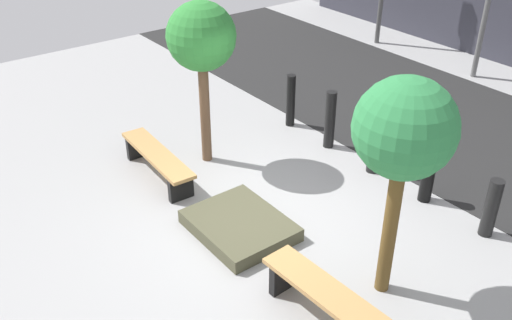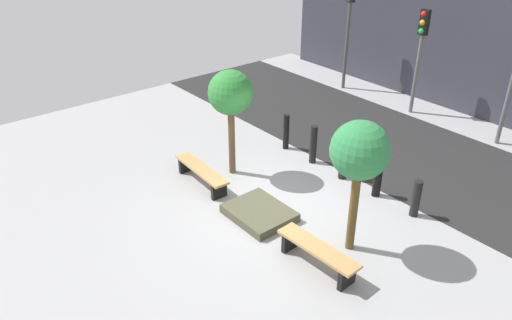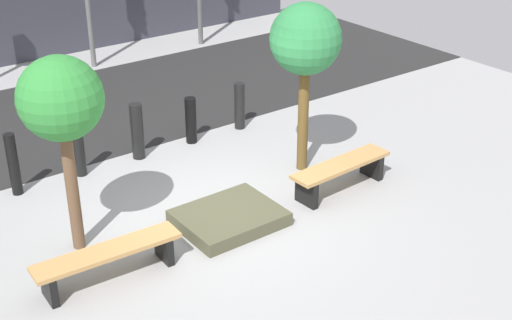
% 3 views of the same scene
% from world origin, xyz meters
% --- Properties ---
extents(ground_plane, '(18.00, 18.00, 0.00)m').
position_xyz_m(ground_plane, '(0.00, 0.00, 0.00)').
color(ground_plane, '#969696').
extents(road_strip, '(18.00, 4.45, 0.01)m').
position_xyz_m(road_strip, '(0.00, 4.96, 0.01)').
color(road_strip, black).
rests_on(road_strip, ground).
extents(bench_left, '(1.96, 0.49, 0.45)m').
position_xyz_m(bench_left, '(-2.02, -0.48, 0.33)').
color(bench_left, black).
rests_on(bench_left, ground).
extents(bench_right, '(1.84, 0.51, 0.48)m').
position_xyz_m(bench_right, '(2.02, -0.48, 0.34)').
color(bench_right, black).
rests_on(bench_right, ground).
extents(planter_bed, '(1.45, 1.17, 0.20)m').
position_xyz_m(planter_bed, '(0.00, -0.28, 0.10)').
color(planter_bed, '#4B4A34').
rests_on(planter_bed, ground).
extents(tree_behind_left_bench, '(1.11, 1.11, 2.76)m').
position_xyz_m(tree_behind_left_bench, '(-2.02, 0.48, 2.16)').
color(tree_behind_left_bench, brown).
rests_on(tree_behind_left_bench, ground).
extents(tree_behind_right_bench, '(1.14, 1.14, 2.83)m').
position_xyz_m(tree_behind_right_bench, '(2.02, 0.48, 2.21)').
color(tree_behind_right_bench, brown).
rests_on(tree_behind_right_bench, ground).
extents(bollard_far_left, '(0.17, 0.17, 1.03)m').
position_xyz_m(bollard_far_left, '(-2.16, 2.48, 0.51)').
color(bollard_far_left, black).
rests_on(bollard_far_left, ground).
extents(bollard_left, '(0.19, 0.19, 1.07)m').
position_xyz_m(bollard_left, '(-1.08, 2.48, 0.53)').
color(bollard_left, black).
rests_on(bollard_left, ground).
extents(bollard_center, '(0.22, 0.22, 1.00)m').
position_xyz_m(bollard_center, '(0.00, 2.48, 0.50)').
color(bollard_center, black).
rests_on(bollard_center, ground).
extents(bollard_right, '(0.20, 0.20, 0.86)m').
position_xyz_m(bollard_right, '(1.08, 2.48, 0.43)').
color(bollard_right, black).
rests_on(bollard_right, ground).
extents(bollard_far_right, '(0.20, 0.20, 0.90)m').
position_xyz_m(bollard_far_right, '(2.16, 2.48, 0.45)').
color(bollard_far_right, black).
rests_on(bollard_far_right, ground).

